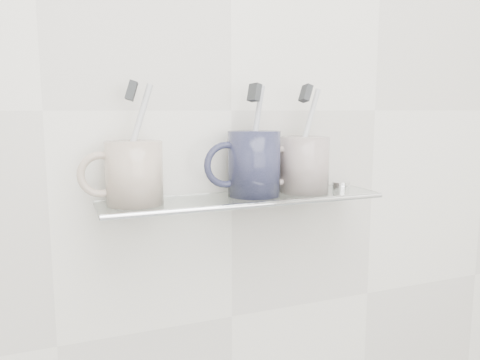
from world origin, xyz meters
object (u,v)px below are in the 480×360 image
mug_right (304,165)px  mug_left (134,173)px  shelf_glass (244,199)px  mug_center (254,164)px

mug_right → mug_left: bearing=-170.9°
shelf_glass → mug_right: mug_right is taller
mug_center → mug_right: size_ratio=1.12×
mug_left → mug_center: bearing=23.6°
mug_center → mug_right: bearing=21.6°
shelf_glass → mug_left: size_ratio=4.91×
mug_center → shelf_glass: bearing=-145.2°
mug_left → mug_right: bearing=23.6°
mug_left → mug_right: same height
mug_left → mug_right: (0.31, 0.00, 0.00)m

